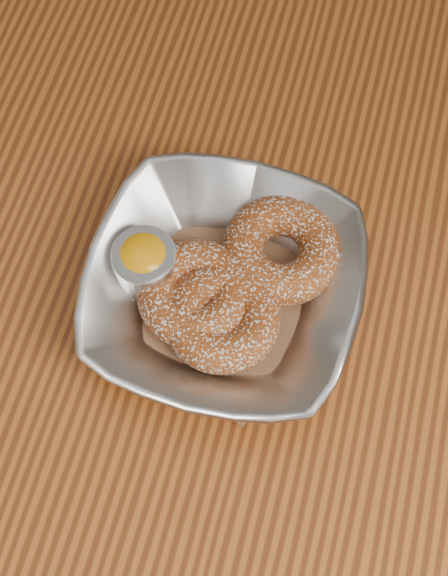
% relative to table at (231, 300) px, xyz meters
% --- Properties ---
extents(ground_plane, '(4.00, 4.00, 0.00)m').
position_rel_table_xyz_m(ground_plane, '(0.00, 0.00, -0.65)').
color(ground_plane, '#565659').
rests_on(ground_plane, ground).
extents(table, '(1.20, 0.80, 0.75)m').
position_rel_table_xyz_m(table, '(0.00, 0.00, 0.00)').
color(table, brown).
rests_on(table, ground_plane).
extents(serving_bowl, '(0.21, 0.21, 0.05)m').
position_rel_table_xyz_m(serving_bowl, '(0.00, -0.04, 0.12)').
color(serving_bowl, '#B5B8BD').
rests_on(serving_bowl, table).
extents(parchment, '(0.19, 0.19, 0.00)m').
position_rel_table_xyz_m(parchment, '(0.00, -0.04, 0.11)').
color(parchment, brown).
rests_on(parchment, table).
extents(donut_back, '(0.10, 0.10, 0.03)m').
position_rel_table_xyz_m(donut_back, '(0.04, 0.00, 0.13)').
color(donut_back, brown).
rests_on(donut_back, parchment).
extents(donut_front, '(0.10, 0.10, 0.03)m').
position_rel_table_xyz_m(donut_front, '(0.01, -0.07, 0.12)').
color(donut_front, brown).
rests_on(donut_front, parchment).
extents(donut_extra, '(0.11, 0.11, 0.03)m').
position_rel_table_xyz_m(donut_extra, '(-0.02, -0.05, 0.12)').
color(donut_extra, brown).
rests_on(donut_extra, parchment).
extents(ramekin, '(0.05, 0.05, 0.05)m').
position_rel_table_xyz_m(ramekin, '(-0.06, -0.04, 0.13)').
color(ramekin, '#B5B8BD').
rests_on(ramekin, table).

